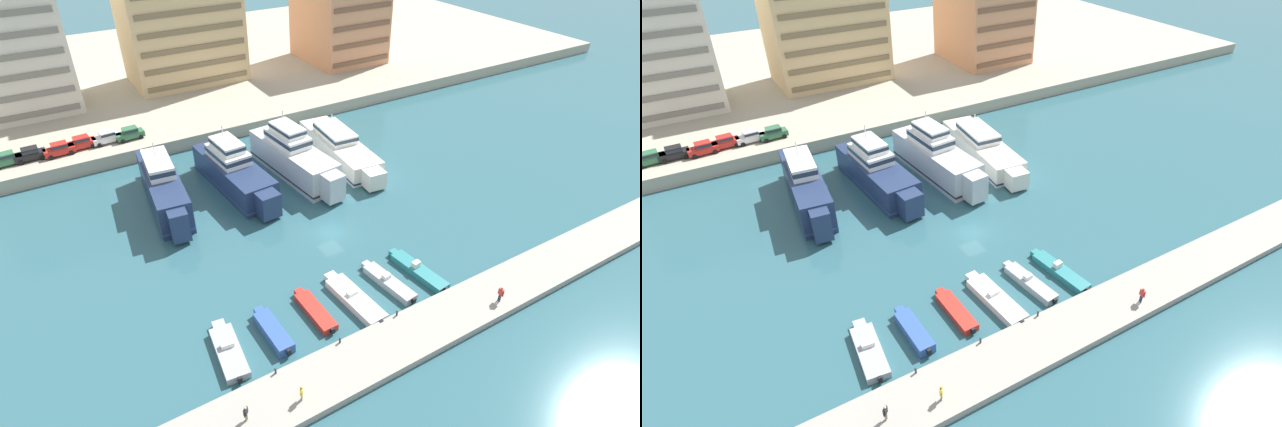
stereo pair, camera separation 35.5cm
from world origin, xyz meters
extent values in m
plane|color=#2D5B66|center=(0.00, 0.00, 0.00)|extent=(400.00, 400.00, 0.00)
cube|color=#ADA38E|center=(0.00, 64.12, 1.02)|extent=(180.00, 70.00, 2.04)
cube|color=#9E998E|center=(0.00, -17.69, 0.39)|extent=(120.00, 5.33, 0.77)
cube|color=navy|center=(-14.94, 16.11, 2.17)|extent=(5.35, 16.19, 4.34)
cube|color=navy|center=(-15.77, 7.32, 2.28)|extent=(2.30, 2.13, 3.69)
cube|color=#334C7F|center=(-14.94, 16.11, 0.76)|extent=(5.41, 16.36, 0.24)
cube|color=white|center=(-14.82, 17.29, 5.16)|extent=(3.64, 6.93, 1.64)
cube|color=#233342|center=(-14.82, 17.29, 5.32)|extent=(3.68, 7.00, 0.59)
cylinder|color=silver|center=(-14.73, 18.29, 6.88)|extent=(0.16, 0.16, 1.80)
cube|color=navy|center=(-14.15, 24.47, 1.19)|extent=(3.36, 1.21, 0.20)
cube|color=navy|center=(-5.71, 15.37, 1.85)|extent=(5.98, 15.92, 3.70)
cube|color=navy|center=(-5.00, 6.54, 1.94)|extent=(2.79, 2.58, 3.15)
cube|color=#334C7F|center=(-5.71, 15.37, 0.65)|extent=(6.04, 16.08, 0.24)
cube|color=white|center=(-5.80, 16.54, 4.46)|extent=(4.22, 6.82, 1.52)
cube|color=#233342|center=(-5.80, 16.54, 4.62)|extent=(4.27, 6.89, 0.55)
cube|color=white|center=(-5.80, 16.54, 5.84)|extent=(3.29, 5.32, 1.24)
cube|color=#233342|center=(-5.80, 16.54, 5.97)|extent=(3.33, 5.38, 0.44)
cylinder|color=silver|center=(-5.88, 17.52, 7.36)|extent=(0.16, 0.16, 1.80)
cube|color=navy|center=(-6.37, 23.59, 1.02)|extent=(4.09, 1.22, 0.20)
cube|color=silver|center=(2.84, 14.56, 2.11)|extent=(6.11, 16.41, 4.22)
cube|color=silver|center=(3.68, 5.53, 2.21)|extent=(2.75, 2.55, 3.59)
cube|color=black|center=(2.84, 14.56, 0.74)|extent=(6.17, 16.57, 0.24)
cube|color=white|center=(2.73, 15.76, 4.99)|extent=(4.23, 7.05, 1.55)
cube|color=#233342|center=(2.73, 15.76, 5.15)|extent=(4.28, 7.12, 0.56)
cube|color=white|center=(2.73, 15.76, 6.34)|extent=(3.30, 5.50, 1.14)
cube|color=#233342|center=(2.73, 15.76, 6.45)|extent=(3.34, 5.55, 0.41)
cylinder|color=silver|center=(2.63, 16.76, 7.81)|extent=(0.16, 0.16, 1.80)
cube|color=silver|center=(2.05, 23.00, 1.16)|extent=(4.01, 1.26, 0.20)
cube|color=silver|center=(10.91, 15.26, 1.41)|extent=(6.15, 17.78, 2.83)
cube|color=silver|center=(10.16, 5.47, 1.48)|extent=(2.82, 2.60, 2.40)
cube|color=#192347|center=(10.91, 15.26, 0.49)|extent=(6.21, 17.95, 0.24)
cube|color=white|center=(11.02, 16.56, 3.50)|extent=(4.31, 7.60, 1.35)
cube|color=#233342|center=(11.02, 16.56, 3.63)|extent=(4.36, 7.68, 0.48)
cylinder|color=silver|center=(11.10, 17.66, 5.07)|extent=(0.16, 0.16, 1.80)
cube|color=silver|center=(11.62, 24.41, 0.78)|extent=(4.15, 1.21, 0.20)
cube|color=#9EA3A8|center=(-17.42, -10.93, 0.37)|extent=(2.79, 6.33, 0.74)
cube|color=#9EA3A8|center=(-17.04, -7.46, 0.37)|extent=(1.26, 1.08, 0.63)
cube|color=silver|center=(-17.37, -10.47, 0.97)|extent=(1.23, 0.73, 0.45)
cube|color=#283847|center=(-17.34, -10.20, 1.04)|extent=(1.06, 0.20, 0.27)
cube|color=black|center=(-17.78, -14.16, 0.52)|extent=(0.39, 0.32, 0.60)
cube|color=#33569E|center=(-13.04, -10.95, 0.51)|extent=(1.72, 5.35, 1.03)
cube|color=#33569E|center=(-13.10, -7.97, 0.51)|extent=(0.90, 0.74, 0.87)
cube|color=black|center=(-12.98, -13.79, 0.66)|extent=(0.37, 0.29, 0.60)
cube|color=red|center=(-8.36, -10.58, 0.37)|extent=(1.70, 5.66, 0.73)
cube|color=red|center=(-8.42, -7.45, 0.37)|extent=(0.89, 0.73, 0.62)
cube|color=black|center=(-8.31, -13.58, 0.52)|extent=(0.37, 0.29, 0.60)
cube|color=white|center=(-4.16, -11.28, 0.41)|extent=(2.71, 7.44, 0.81)
cube|color=white|center=(-4.46, -7.20, 0.41)|extent=(1.26, 1.06, 0.69)
cube|color=silver|center=(-4.20, -10.73, 1.00)|extent=(1.24, 0.69, 0.38)
cube|color=#283847|center=(-4.22, -10.45, 1.06)|extent=(1.09, 0.16, 0.23)
cube|color=black|center=(-3.88, -15.10, 0.56)|extent=(0.38, 0.31, 0.60)
cube|color=#9EA3A8|center=(0.24, -11.00, 0.38)|extent=(2.31, 6.64, 0.77)
cube|color=#9EA3A8|center=(-0.18, -7.47, 0.38)|extent=(0.93, 0.80, 0.65)
cube|color=silver|center=(0.18, -10.52, 0.99)|extent=(0.92, 0.70, 0.45)
cube|color=#283847|center=(0.15, -10.24, 1.06)|extent=(0.78, 0.17, 0.27)
cube|color=black|center=(0.64, -14.41, 0.53)|extent=(0.39, 0.32, 0.60)
cube|color=teal|center=(4.08, -11.18, 0.37)|extent=(2.37, 7.21, 0.73)
cube|color=teal|center=(3.66, -7.34, 0.37)|extent=(0.97, 0.82, 0.62)
cube|color=silver|center=(4.02, -10.65, 1.03)|extent=(0.95, 0.69, 0.59)
cube|color=#283847|center=(3.99, -10.37, 1.11)|extent=(0.82, 0.17, 0.35)
cube|color=black|center=(4.47, -14.88, 0.52)|extent=(0.39, 0.32, 0.60)
cube|color=#2D6642|center=(-31.51, 33.56, 2.76)|extent=(4.24, 2.07, 0.80)
cube|color=#2D6642|center=(-31.36, 33.57, 3.50)|extent=(2.23, 1.75, 0.68)
cube|color=#1E2833|center=(-31.36, 33.57, 3.50)|extent=(2.19, 1.76, 0.37)
cylinder|color=black|center=(-30.09, 32.84, 2.36)|extent=(0.66, 0.28, 0.64)
cylinder|color=black|center=(-30.25, 34.53, 2.36)|extent=(0.66, 0.28, 0.64)
cube|color=black|center=(-28.51, 33.56, 2.76)|extent=(4.13, 1.78, 0.80)
cube|color=black|center=(-28.36, 33.56, 3.50)|extent=(2.13, 1.60, 0.68)
cube|color=#1E2833|center=(-28.36, 33.56, 3.50)|extent=(2.09, 1.62, 0.37)
cylinder|color=black|center=(-29.85, 32.68, 2.36)|extent=(0.64, 0.23, 0.64)
cylinder|color=black|center=(-29.88, 34.38, 2.36)|extent=(0.64, 0.23, 0.64)
cylinder|color=black|center=(-27.15, 32.74, 2.36)|extent=(0.64, 0.23, 0.64)
cylinder|color=black|center=(-27.18, 34.44, 2.36)|extent=(0.64, 0.23, 0.64)
cube|color=red|center=(-24.80, 33.05, 2.76)|extent=(4.18, 1.90, 0.80)
cube|color=red|center=(-24.65, 33.06, 3.50)|extent=(2.17, 1.66, 0.68)
cube|color=#1E2833|center=(-24.65, 33.06, 3.50)|extent=(2.13, 1.67, 0.37)
cylinder|color=black|center=(-26.10, 32.14, 2.36)|extent=(0.65, 0.25, 0.64)
cylinder|color=black|center=(-26.19, 33.83, 2.36)|extent=(0.65, 0.25, 0.64)
cylinder|color=black|center=(-23.41, 32.27, 2.36)|extent=(0.65, 0.25, 0.64)
cylinder|color=black|center=(-23.49, 33.97, 2.36)|extent=(0.65, 0.25, 0.64)
cube|color=red|center=(-21.78, 33.63, 2.76)|extent=(4.22, 2.01, 0.80)
cube|color=red|center=(-21.63, 33.64, 3.50)|extent=(2.21, 1.71, 0.68)
cube|color=#1E2833|center=(-21.63, 33.64, 3.50)|extent=(2.17, 1.73, 0.37)
cylinder|color=black|center=(-23.06, 32.68, 2.36)|extent=(0.65, 0.27, 0.64)
cylinder|color=black|center=(-23.19, 34.37, 2.36)|extent=(0.65, 0.27, 0.64)
cylinder|color=black|center=(-20.37, 32.88, 2.36)|extent=(0.65, 0.27, 0.64)
cylinder|color=black|center=(-20.49, 34.58, 2.36)|extent=(0.65, 0.27, 0.64)
cube|color=white|center=(-18.21, 33.58, 2.76)|extent=(4.20, 1.97, 0.80)
cube|color=white|center=(-18.06, 33.59, 3.50)|extent=(2.20, 1.70, 0.68)
cube|color=#1E2833|center=(-18.06, 33.59, 3.50)|extent=(2.16, 1.71, 0.37)
cylinder|color=black|center=(-19.50, 32.64, 2.36)|extent=(0.65, 0.26, 0.64)
cylinder|color=black|center=(-19.61, 34.34, 2.36)|extent=(0.65, 0.26, 0.64)
cylinder|color=black|center=(-16.81, 32.82, 2.36)|extent=(0.65, 0.26, 0.64)
cylinder|color=black|center=(-16.92, 34.52, 2.36)|extent=(0.65, 0.26, 0.64)
cube|color=#2D6642|center=(-14.98, 33.09, 2.76)|extent=(4.20, 1.95, 0.80)
cube|color=#2D6642|center=(-14.83, 33.10, 3.50)|extent=(2.19, 1.69, 0.68)
cube|color=#1E2833|center=(-14.83, 33.10, 3.50)|extent=(2.15, 1.70, 0.37)
cylinder|color=black|center=(-16.28, 32.16, 2.36)|extent=(0.65, 0.26, 0.64)
cylinder|color=black|center=(-16.38, 33.86, 2.36)|extent=(0.65, 0.26, 0.64)
cylinder|color=black|center=(-13.58, 32.32, 2.36)|extent=(0.65, 0.26, 0.64)
cylinder|color=black|center=(-13.69, 34.02, 2.36)|extent=(0.65, 0.26, 0.64)
cube|color=gray|center=(-28.25, 46.70, 3.55)|extent=(17.36, 0.24, 0.90)
cube|color=gray|center=(-28.25, 46.70, 6.58)|extent=(17.36, 0.24, 0.90)
cube|color=gray|center=(-28.25, 46.70, 9.60)|extent=(17.36, 0.24, 0.90)
cube|color=gray|center=(-28.25, 46.70, 12.63)|extent=(17.36, 0.24, 0.90)
cube|color=#E0BC84|center=(1.14, 54.13, 14.20)|extent=(20.40, 13.38, 24.31)
cube|color=#7B6748|center=(1.14, 47.34, 3.56)|extent=(18.77, 0.24, 0.90)
cube|color=#7B6748|center=(1.14, 47.34, 6.60)|extent=(18.77, 0.24, 0.90)
cube|color=#7B6748|center=(1.14, 47.34, 9.64)|extent=(18.77, 0.24, 0.90)
cube|color=#7B6748|center=(1.14, 47.34, 12.68)|extent=(18.77, 0.24, 0.90)
cube|color=#7B6748|center=(1.14, 47.34, 15.71)|extent=(18.77, 0.24, 0.90)
cube|color=tan|center=(32.95, 49.96, 10.53)|extent=(14.34, 16.88, 16.98)
cube|color=brown|center=(32.95, 41.42, 3.74)|extent=(13.19, 0.24, 0.90)
cube|color=brown|center=(32.95, 41.42, 7.14)|extent=(13.19, 0.24, 0.90)
cube|color=brown|center=(32.95, 41.42, 10.53)|extent=(13.19, 0.24, 0.90)
cube|color=brown|center=(32.95, 41.42, 13.93)|extent=(13.19, 0.24, 0.90)
cylinder|color=#7A6B56|center=(-18.79, -17.93, 1.17)|extent=(0.13, 0.13, 0.80)
cylinder|color=#7A6B56|center=(-18.91, -18.04, 1.17)|extent=(0.13, 0.13, 0.80)
cube|color=#232328|center=(-18.85, -17.99, 1.88)|extent=(0.47, 0.46, 0.61)
cylinder|color=#232328|center=(-18.65, -17.80, 1.83)|extent=(0.10, 0.10, 0.61)
cylinder|color=#232328|center=(-19.04, -18.17, 1.83)|extent=(0.10, 0.10, 0.61)
sphere|color=beige|center=(-18.85, -17.99, 2.29)|extent=(0.22, 0.22, 0.22)
cylinder|color=#282D3D|center=(7.57, -18.80, 1.20)|extent=(0.14, 0.14, 0.87)
cylinder|color=#282D3D|center=(7.57, -18.97, 1.20)|extent=(0.14, 0.14, 0.87)
cube|color=red|center=(7.57, -18.88, 1.97)|extent=(0.26, 0.49, 0.66)
cylinder|color=red|center=(7.58, -18.59, 1.92)|extent=(0.10, 0.10, 0.66)
cylinder|color=red|center=(7.56, -19.17, 1.92)|extent=(0.10, 0.10, 0.66)
sphere|color=#A87A5B|center=(7.57, -18.88, 2.42)|extent=(0.24, 0.24, 0.24)
cylinder|color=#7A6B56|center=(-14.41, -18.67, 1.16)|extent=(0.13, 0.13, 0.78)
cylinder|color=#7A6B56|center=(-14.32, -18.54, 1.16)|extent=(0.13, 0.13, 0.78)
cube|color=yellow|center=(-14.36, -18.61, 1.85)|extent=(0.43, 0.48, 0.60)
cylinder|color=yellow|center=(-14.51, -18.82, 1.81)|extent=(0.09, 0.09, 0.60)
cylinder|color=yellow|center=(-14.21, -18.39, 1.81)|extent=(0.09, 0.09, 0.60)
sphere|color=#A87A5B|center=(-14.36, -18.61, 2.26)|extent=(0.22, 0.22, 0.22)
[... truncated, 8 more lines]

